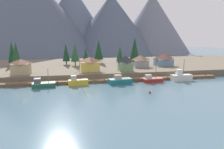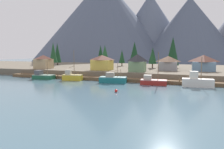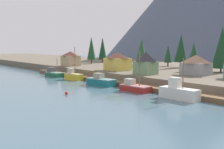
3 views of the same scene
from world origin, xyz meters
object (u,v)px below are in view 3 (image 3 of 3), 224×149
conifer_near_right (142,50)px  conifer_centre (194,54)px  conifer_back_left (91,48)px  conifer_back_right (103,48)px  fishing_boat_yellow (73,76)px  fishing_boat_red (135,87)px  house_yellow (118,61)px  conifer_near_left (168,54)px  house_green (146,63)px  channel_buoy (66,93)px  conifer_mid_left (181,48)px  fishing_boat_white (179,92)px  house_tan (71,58)px  conifer_far_left (142,50)px  fishing_boat_green (54,74)px  fishing_boat_teal (101,81)px  conifer_mid_right (222,48)px  house_grey (196,65)px

conifer_near_right → conifer_centre: (21.67, 0.35, -0.79)m
conifer_back_left → conifer_back_right: (-4.03, 9.19, -0.20)m
fishing_boat_yellow → fishing_boat_red: size_ratio=1.08×
house_yellow → conifer_back_right: conifer_back_right is taller
conifer_back_left → fishing_boat_red: bearing=-25.8°
conifer_back_right → conifer_near_left: bearing=7.4°
house_green → conifer_near_right: size_ratio=0.60×
channel_buoy → conifer_back_left: bearing=139.2°
house_yellow → conifer_mid_left: size_ratio=0.64×
fishing_boat_white → conifer_back_left: bearing=157.3°
conifer_near_right → conifer_back_right: conifer_back_right is taller
fishing_boat_red → conifer_mid_left: conifer_mid_left is taller
fishing_boat_yellow → fishing_boat_red: 26.23m
house_tan → house_yellow: size_ratio=0.86×
conifer_back_left → conifer_centre: bearing=6.9°
fishing_boat_white → conifer_far_left: conifer_far_left is taller
fishing_boat_green → fishing_boat_yellow: (11.11, 0.50, 0.15)m
fishing_boat_red → conifer_mid_left: 40.34m
conifer_centre → conifer_back_left: bearing=-173.1°
fishing_boat_green → fishing_boat_yellow: size_ratio=0.75×
fishing_boat_teal → conifer_near_left: bearing=95.2°
fishing_boat_green → conifer_back_left: (-13.28, 24.69, 8.07)m
fishing_boat_teal → conifer_centre: (7.28, 30.40, 6.64)m
conifer_back_right → channel_buoy: bearing=-44.5°
channel_buoy → house_yellow: bearing=118.4°
fishing_boat_green → conifer_near_left: conifer_near_left is taller
conifer_mid_right → channel_buoy: bearing=-102.1°
conifer_far_left → conifer_near_left: bearing=20.8°
conifer_near_right → conifer_mid_right: size_ratio=0.77×
fishing_boat_white → conifer_near_right: conifer_near_right is taller
conifer_centre → conifer_far_left: bearing=170.4°
house_grey → conifer_far_left: 36.08m
conifer_mid_right → house_yellow: bearing=-142.7°
conifer_near_right → conifer_mid_right: bearing=3.9°
conifer_near_left → conifer_mid_left: conifer_mid_left is taller
fishing_boat_green → house_tan: (-8.75, 11.62, 4.31)m
house_tan → conifer_back_right: conifer_back_right is taller
fishing_boat_white → conifer_near_left: 50.02m
house_yellow → fishing_boat_teal: bearing=-56.5°
fishing_boat_yellow → fishing_boat_teal: bearing=-8.5°
house_yellow → conifer_back_left: 32.02m
house_tan → house_green: bearing=-0.7°
fishing_boat_green → fishing_boat_white: fishing_boat_white is taller
conifer_centre → conifer_far_left: (-25.84, 4.38, 0.68)m
fishing_boat_green → fishing_boat_white: bearing=-3.8°
house_green → house_yellow: (-13.99, 2.25, -0.22)m
fishing_boat_green → fishing_boat_teal: fishing_boat_teal is taller
house_yellow → conifer_mid_left: (6.75, 23.64, 3.94)m
fishing_boat_teal → house_grey: size_ratio=1.24×
fishing_boat_red → conifer_far_left: conifer_far_left is taller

